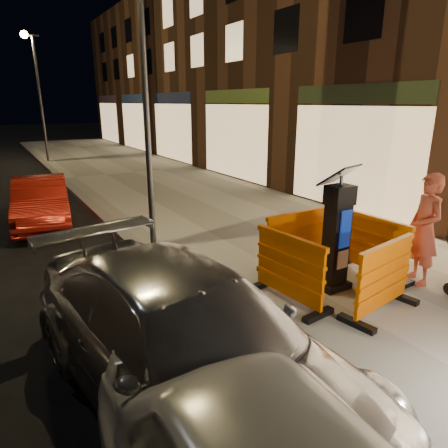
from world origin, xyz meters
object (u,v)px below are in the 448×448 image
barrier_kerbside (289,269)px  man (425,230)px  barrier_bldgside (374,247)px  parking_kiosk (337,232)px  barrier_back (296,240)px  car_silver (190,400)px  car_red (44,224)px  barrier_front (384,278)px

barrier_kerbside → man: man is taller
barrier_bldgside → parking_kiosk: bearing=87.8°
barrier_bldgside → barrier_back: bearing=42.8°
barrier_bldgside → man: size_ratio=0.74×
parking_kiosk → car_silver: size_ratio=0.39×
barrier_kerbside → barrier_bldgside: size_ratio=1.00×
car_red → car_silver: bearing=-79.5°
barrier_front → man: 1.51m
parking_kiosk → car_silver: 3.46m
barrier_front → barrier_bldgside: same height
barrier_front → barrier_back: bearing=80.8°
man → barrier_front: bearing=-50.1°
car_silver → car_red: bearing=84.8°
barrier_kerbside → car_silver: (-2.17, -1.00, -0.69)m
barrier_back → barrier_front: bearing=-91.2°
barrier_back → man: (1.41, -1.53, 0.40)m
barrier_back → car_silver: 3.74m
barrier_kerbside → car_silver: 2.48m
barrier_back → man: size_ratio=0.74×
parking_kiosk → man: parking_kiosk is taller
car_silver → man: size_ratio=2.67×
barrier_bldgside → barrier_front: bearing=132.8°
barrier_bldgside → barrier_kerbside: bearing=87.8°
barrier_kerbside → man: bearing=-110.0°
barrier_back → barrier_kerbside: 1.34m
car_silver → man: (4.53, 0.41, 1.09)m
barrier_kerbside → car_silver: bearing=108.5°
barrier_back → car_red: (-3.55, 5.94, -0.69)m
parking_kiosk → barrier_back: size_ratio=1.40×
parking_kiosk → barrier_front: bearing=-94.2°
barrier_back → man: 2.12m
barrier_back → barrier_kerbside: size_ratio=1.00×
parking_kiosk → car_red: (-3.55, 6.89, -1.11)m
parking_kiosk → barrier_back: 1.04m
barrier_front → barrier_back: 1.90m
barrier_back → barrier_kerbside: same height
barrier_front → barrier_kerbside: bearing=125.8°
barrier_back → barrier_bldgside: (0.95, -0.95, 0.00)m
parking_kiosk → barrier_front: 1.04m
barrier_front → car_red: 8.63m
barrier_front → man: bearing=5.4°
parking_kiosk → barrier_front: (0.00, -0.95, -0.43)m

